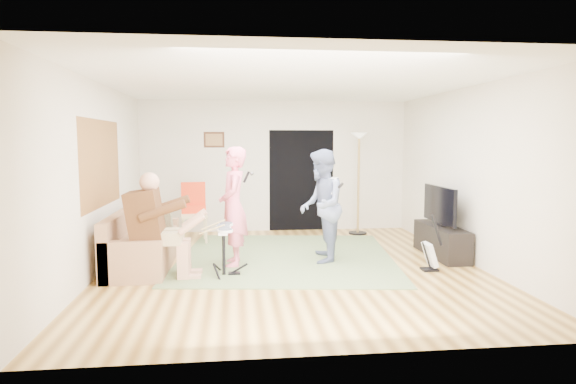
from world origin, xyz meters
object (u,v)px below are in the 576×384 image
Objects in this scene: sofa at (138,249)px; drum_kit at (224,254)px; torchiere_lamp at (359,165)px; guitarist at (321,206)px; tv_cabinet at (441,241)px; television at (440,205)px; guitar_spare at (430,255)px; dining_chair at (194,221)px; singer at (233,207)px.

sofa is 2.80× the size of drum_kit.
torchiere_lamp is (2.63, 2.79, 1.08)m from drum_kit.
guitarist is at bearing -118.10° from torchiere_lamp.
tv_cabinet is 0.60m from television.
torchiere_lamp is at bearing 113.33° from tv_cabinet.
torchiere_lamp reaches higher than guitar_spare.
dining_chair is at bearing 67.49° from sofa.
sofa is 0.98× the size of torchiere_lamp.
torchiere_lamp is (2.49, 2.23, 0.50)m from singer.
singer is 1.28× the size of tv_cabinet.
torchiere_lamp is at bearing 162.16° from guitarist.
guitar_spare is at bearing -1.14° from drum_kit.
sofa is at bearing -151.39° from torchiere_lamp.
torchiere_lamp reaches higher than television.
torchiere_lamp is (-0.34, 2.85, 1.16)m from guitar_spare.
guitar_spare is at bearing -120.16° from television.
guitar_spare is (4.26, -0.71, -0.03)m from sofa.
dining_chair is (-0.59, 2.34, 0.08)m from drum_kit.
tv_cabinet is at bearing 12.45° from drum_kit.
guitarist is (1.49, 0.65, 0.56)m from drum_kit.
singer is at bearing -176.40° from tv_cabinet.
singer reaches higher than guitarist.
drum_kit reaches higher than tv_cabinet.
guitarist is at bearing -176.42° from tv_cabinet.
drum_kit is 3.98m from torchiere_lamp.
guitarist is 2.11m from tv_cabinet.
sofa is 1.83m from dining_chair.
guitarist reaches higher than drum_kit.
television reaches higher than dining_chair.
tv_cabinet is (3.50, 0.77, -0.06)m from drum_kit.
dining_chair is at bearing 158.86° from television.
television is (-0.05, 0.00, 0.60)m from tv_cabinet.
tv_cabinet is at bearing 57.33° from guitar_spare.
guitarist is 0.86× the size of torchiere_lamp.
dining_chair is at bearing 159.10° from tv_cabinet.
guitarist is 1.56× the size of television.
singer is 2.97m from guitar_spare.
guitar_spare is (1.48, -0.71, -0.64)m from guitarist.
television is (3.45, 0.77, 0.54)m from drum_kit.
tv_cabinet is at bearing -66.67° from torchiere_lamp.
sofa is 1.15× the size of guitarist.
dining_chair is at bearing 104.20° from drum_kit.
singer is at bearing 167.64° from guitar_spare.
guitarist is at bearing 154.49° from guitar_spare.
television is at bearing 92.50° from singer.
guitar_spare is at bearing -122.67° from tv_cabinet.
dining_chair is 0.79× the size of tv_cabinet.
torchiere_lamp is at bearing 130.61° from singer.
sofa is 1.82× the size of dining_chair.
guitarist is 2.72m from dining_chair.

